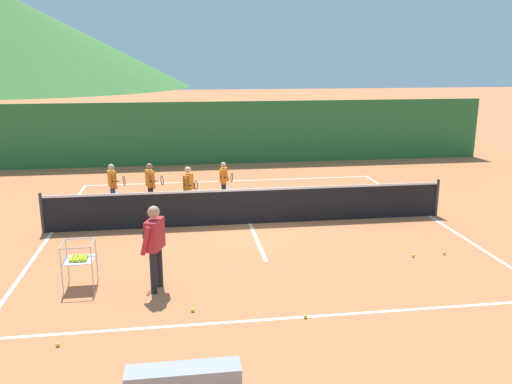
# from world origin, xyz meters

# --- Properties ---
(ground_plane) EXTENTS (120.00, 120.00, 0.00)m
(ground_plane) POSITION_xyz_m (0.00, 0.00, 0.00)
(ground_plane) COLOR #C67042
(line_baseline_near) EXTENTS (10.22, 0.08, 0.01)m
(line_baseline_near) POSITION_xyz_m (0.00, -5.36, 0.00)
(line_baseline_near) COLOR white
(line_baseline_near) RESTS_ON ground
(line_baseline_far) EXTENTS (10.22, 0.08, 0.01)m
(line_baseline_far) POSITION_xyz_m (0.00, 5.11, 0.00)
(line_baseline_far) COLOR white
(line_baseline_far) RESTS_ON ground
(line_sideline_west) EXTENTS (0.08, 10.48, 0.01)m
(line_sideline_west) POSITION_xyz_m (-5.11, 0.00, 0.00)
(line_sideline_west) COLOR white
(line_sideline_west) RESTS_ON ground
(line_sideline_east) EXTENTS (0.08, 10.48, 0.01)m
(line_sideline_east) POSITION_xyz_m (5.11, 0.00, 0.00)
(line_sideline_east) COLOR white
(line_sideline_east) RESTS_ON ground
(line_service_center) EXTENTS (0.08, 5.53, 0.01)m
(line_service_center) POSITION_xyz_m (0.00, 0.00, 0.00)
(line_service_center) COLOR white
(line_service_center) RESTS_ON ground
(tennis_net) EXTENTS (10.70, 0.08, 1.05)m
(tennis_net) POSITION_xyz_m (0.00, 0.00, 0.50)
(tennis_net) COLOR #333338
(tennis_net) RESTS_ON ground
(instructor) EXTENTS (0.47, 0.83, 1.68)m
(instructor) POSITION_xyz_m (-2.32, -3.84, 1.01)
(instructor) COLOR black
(instructor) RESTS_ON ground
(student_0) EXTENTS (0.56, 0.56, 1.34)m
(student_0) POSITION_xyz_m (-3.78, 2.06, 0.81)
(student_0) COLOR navy
(student_0) RESTS_ON ground
(student_1) EXTENTS (0.55, 0.58, 1.36)m
(student_1) POSITION_xyz_m (-2.68, 1.89, 0.82)
(student_1) COLOR black
(student_1) RESTS_ON ground
(student_2) EXTENTS (0.42, 0.72, 1.36)m
(student_2) POSITION_xyz_m (-1.58, 1.27, 0.82)
(student_2) COLOR silver
(student_2) RESTS_ON ground
(student_3) EXTENTS (0.41, 0.67, 1.24)m
(student_3) POSITION_xyz_m (-0.48, 2.39, 0.74)
(student_3) COLOR black
(student_3) RESTS_ON ground
(ball_cart) EXTENTS (0.58, 0.58, 0.90)m
(ball_cart) POSITION_xyz_m (-3.80, -3.48, 0.58)
(ball_cart) COLOR #B7B7BC
(ball_cart) RESTS_ON ground
(tennis_ball_0) EXTENTS (0.07, 0.07, 0.07)m
(tennis_ball_0) POSITION_xyz_m (3.31, -2.95, 0.03)
(tennis_ball_0) COLOR yellow
(tennis_ball_0) RESTS_ON ground
(tennis_ball_1) EXTENTS (0.07, 0.07, 0.07)m
(tennis_ball_1) POSITION_xyz_m (4.07, -2.91, 0.03)
(tennis_ball_1) COLOR yellow
(tennis_ball_1) RESTS_ON ground
(tennis_ball_2) EXTENTS (0.07, 0.07, 0.07)m
(tennis_ball_2) POSITION_xyz_m (-3.77, -5.75, 0.03)
(tennis_ball_2) COLOR yellow
(tennis_ball_2) RESTS_ON ground
(tennis_ball_3) EXTENTS (0.07, 0.07, 0.07)m
(tennis_ball_3) POSITION_xyz_m (-1.66, -4.89, 0.03)
(tennis_ball_3) COLOR yellow
(tennis_ball_3) RESTS_ON ground
(tennis_ball_4) EXTENTS (0.07, 0.07, 0.07)m
(tennis_ball_4) POSITION_xyz_m (-4.18, -2.32, 0.03)
(tennis_ball_4) COLOR yellow
(tennis_ball_4) RESTS_ON ground
(tennis_ball_5) EXTENTS (0.07, 0.07, 0.07)m
(tennis_ball_5) POSITION_xyz_m (0.25, -5.40, 0.03)
(tennis_ball_5) COLOR yellow
(tennis_ball_5) RESTS_ON ground
(windscreen_fence) EXTENTS (22.49, 0.08, 2.59)m
(windscreen_fence) POSITION_xyz_m (0.00, 8.34, 1.29)
(windscreen_fence) COLOR #286B33
(windscreen_fence) RESTS_ON ground
(courtside_bench) EXTENTS (1.50, 0.36, 0.46)m
(courtside_bench) POSITION_xyz_m (-1.85, -7.33, 0.23)
(courtside_bench) COLOR #99999E
(courtside_bench) RESTS_ON ground
(hill_0) EXTENTS (51.14, 51.14, 12.95)m
(hill_0) POSITION_xyz_m (-25.51, 70.00, 6.48)
(hill_0) COLOR #427A38
(hill_0) RESTS_ON ground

